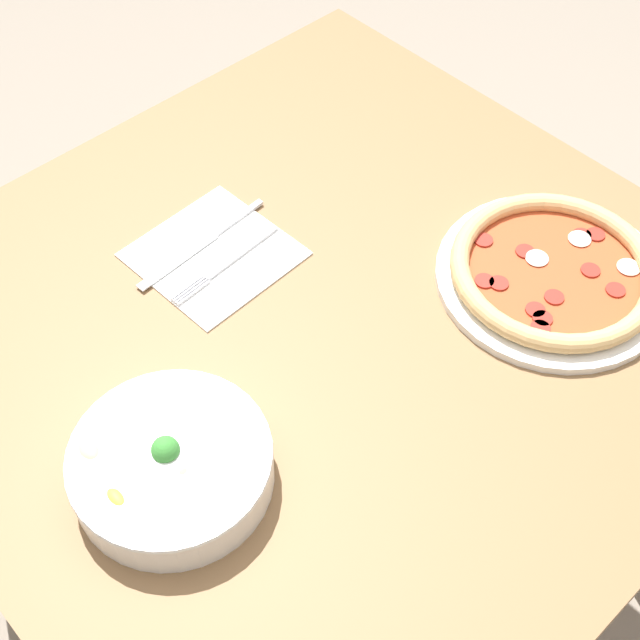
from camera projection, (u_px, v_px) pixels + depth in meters
ground_plane at (320, 560)px, 1.77m from camera, size 8.00×8.00×0.00m
dining_table at (320, 365)px, 1.26m from camera, size 1.00×1.02×0.77m
pizza at (554, 272)px, 1.19m from camera, size 0.31×0.31×0.04m
bowl at (171, 464)px, 0.99m from camera, size 0.23×0.23×0.07m
napkin at (214, 254)px, 1.23m from camera, size 0.20×0.20×0.00m
fork at (228, 263)px, 1.22m from camera, size 0.02×0.19×0.00m
knife at (208, 239)px, 1.24m from camera, size 0.03×0.23×0.01m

